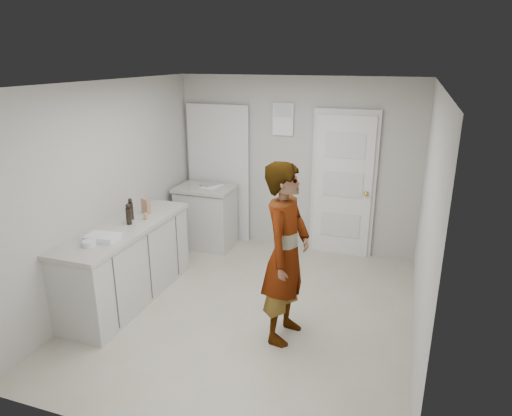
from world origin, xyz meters
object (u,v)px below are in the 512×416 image
at_px(cake_mix_box, 146,206).
at_px(baking_dish, 102,238).
at_px(person, 286,254).
at_px(oil_cruet_b, 131,209).
at_px(spice_jar, 146,216).
at_px(egg_bowl, 89,243).
at_px(oil_cruet_a, 129,215).

bearing_deg(cake_mix_box, baking_dish, -69.35).
height_order(person, oil_cruet_b, person).
height_order(person, baking_dish, person).
height_order(spice_jar, baking_dish, spice_jar).
bearing_deg(person, cake_mix_box, 79.41).
height_order(spice_jar, egg_bowl, spice_jar).
distance_m(oil_cruet_a, oil_cruet_b, 0.17).
xyz_separation_m(cake_mix_box, egg_bowl, (-0.01, -1.06, -0.07)).
distance_m(spice_jar, egg_bowl, 0.88).
height_order(cake_mix_box, egg_bowl, cake_mix_box).
bearing_deg(person, oil_cruet_a, 90.54).
relative_size(oil_cruet_b, egg_bowl, 1.86).
distance_m(person, baking_dish, 1.93).
xyz_separation_m(person, baking_dish, (-1.90, -0.30, 0.03)).
bearing_deg(oil_cruet_a, baking_dish, -89.91).
relative_size(oil_cruet_a, oil_cruet_b, 0.95).
distance_m(spice_jar, baking_dish, 0.70).
xyz_separation_m(oil_cruet_b, egg_bowl, (0.04, -0.82, -0.10)).
bearing_deg(cake_mix_box, oil_cruet_b, -82.75).
relative_size(spice_jar, baking_dish, 0.22).
height_order(cake_mix_box, oil_cruet_a, oil_cruet_a).
bearing_deg(egg_bowl, oil_cruet_b, 93.06).
relative_size(baking_dish, egg_bowl, 2.46).
distance_m(cake_mix_box, baking_dish, 0.89).
bearing_deg(egg_bowl, oil_cruet_a, 87.66).
distance_m(cake_mix_box, egg_bowl, 1.06).
relative_size(person, oil_cruet_b, 7.08).
height_order(oil_cruet_a, egg_bowl, oil_cruet_a).
bearing_deg(egg_bowl, person, 13.73).
distance_m(spice_jar, oil_cruet_a, 0.24).
xyz_separation_m(spice_jar, oil_cruet_b, (-0.16, -0.05, 0.09)).
distance_m(oil_cruet_b, egg_bowl, 0.83).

